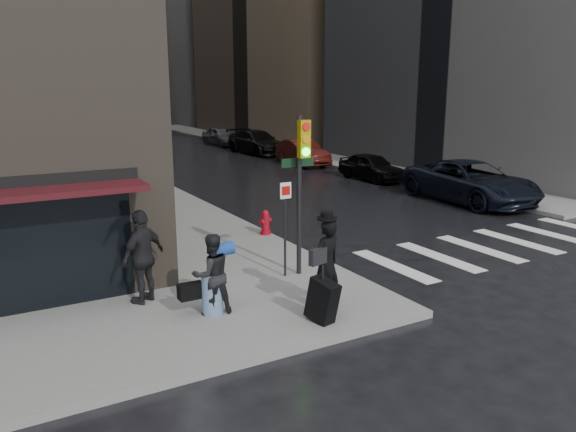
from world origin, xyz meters
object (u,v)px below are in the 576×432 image
parked_car_0 (470,182)px  parked_car_4 (221,136)px  traffic_light (300,174)px  parked_car_3 (257,142)px  man_greycoat (143,256)px  man_overcoat (325,270)px  fire_hydrant (265,223)px  man_jeans (211,274)px  parked_car_2 (302,153)px  parked_car_1 (371,167)px

parked_car_0 → parked_car_4: (-0.26, 24.80, -0.12)m
traffic_light → parked_car_3: (10.44, 23.19, -1.81)m
man_greycoat → parked_car_4: (14.17, 29.26, -0.44)m
parked_car_0 → parked_car_4: parked_car_0 is taller
man_overcoat → fire_hydrant: 6.17m
man_overcoat → man_jeans: man_overcoat is taller
man_overcoat → parked_car_2: 22.10m
man_overcoat → parked_car_3: bearing=-127.1°
man_jeans → parked_car_0: man_jeans is taller
parked_car_1 → parked_car_0: bearing=-90.7°
man_greycoat → parked_car_4: 32.51m
parked_car_2 → parked_car_3: (0.11, 6.20, 0.06)m
man_overcoat → fire_hydrant: size_ratio=2.74×
parked_car_3 → parked_car_1: bearing=-93.7°
man_greycoat → parked_car_0: man_greycoat is taller
man_jeans → man_overcoat: bearing=153.5°
traffic_light → parked_car_4: bearing=71.4°
man_greycoat → traffic_light: size_ratio=0.52×
traffic_light → fire_hydrant: traffic_light is taller
man_overcoat → fire_hydrant: man_overcoat is taller
parked_car_3 → parked_car_4: size_ratio=1.31×
traffic_light → parked_car_0: traffic_light is taller
parked_car_0 → parked_car_2: bearing=94.4°
fire_hydrant → parked_car_4: parked_car_4 is taller
man_greycoat → man_overcoat: bearing=110.6°
man_greycoat → parked_car_2: man_greycoat is taller
man_jeans → traffic_light: size_ratio=0.44×
man_jeans → parked_car_4: (13.18, 30.55, -0.27)m
parked_car_1 → man_greycoat: bearing=-145.3°
man_jeans → man_greycoat: size_ratio=0.83×
parked_car_1 → parked_car_2: parked_car_2 is taller
parked_car_3 → parked_car_0: bearing=-93.4°
parked_car_4 → parked_car_2: bearing=-95.4°
parked_car_1 → traffic_light: bearing=-136.4°
man_jeans → fire_hydrant: size_ratio=2.19×
parked_car_2 → parked_car_4: (0.13, 12.40, -0.02)m
man_jeans → fire_hydrant: bearing=-127.8°
man_jeans → parked_car_3: man_jeans is taller
fire_hydrant → parked_car_3: 21.61m
parked_car_0 → parked_car_2: (-0.39, 12.40, -0.09)m
traffic_light → parked_car_4: (10.46, 29.39, -1.89)m
traffic_light → parked_car_2: size_ratio=0.86×
fire_hydrant → man_jeans: bearing=-127.4°
parked_car_3 → man_overcoat: bearing=-118.0°
traffic_light → man_jeans: bearing=-156.0°
man_jeans → man_greycoat: man_greycoat is taller
parked_car_0 → parked_car_1: size_ratio=1.52×
parked_car_0 → parked_car_1: bearing=93.9°
fire_hydrant → parked_car_0: bearing=5.0°
man_overcoat → man_jeans: size_ratio=1.25×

